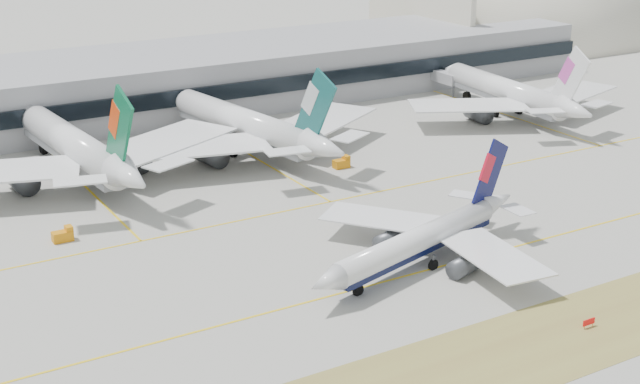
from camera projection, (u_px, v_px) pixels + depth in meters
ground at (363, 271)px, 143.48m from camera, size 3000.00×3000.00×0.00m
taxiing_airliner at (424, 239)px, 145.14m from camera, size 50.97×43.46×17.46m
widebody_eva at (75, 148)px, 184.25m from camera, size 70.84×69.50×25.32m
widebody_cathay at (250, 127)px, 200.65m from camera, size 67.13×66.34×24.20m
widebody_china_air at (511, 94)px, 232.17m from camera, size 63.47×62.33×22.70m
terminal at (125, 86)px, 233.98m from camera, size 280.00×43.10×15.00m
hangar at (515, 46)px, 326.62m from camera, size 91.00×60.00×60.00m
hold_sign_right at (589, 322)px, 125.43m from camera, size 2.20×0.15×1.35m
gse_c at (342, 163)px, 193.16m from camera, size 3.55×2.00×2.60m
gse_b at (63, 235)px, 154.83m from camera, size 3.55×2.00×2.60m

